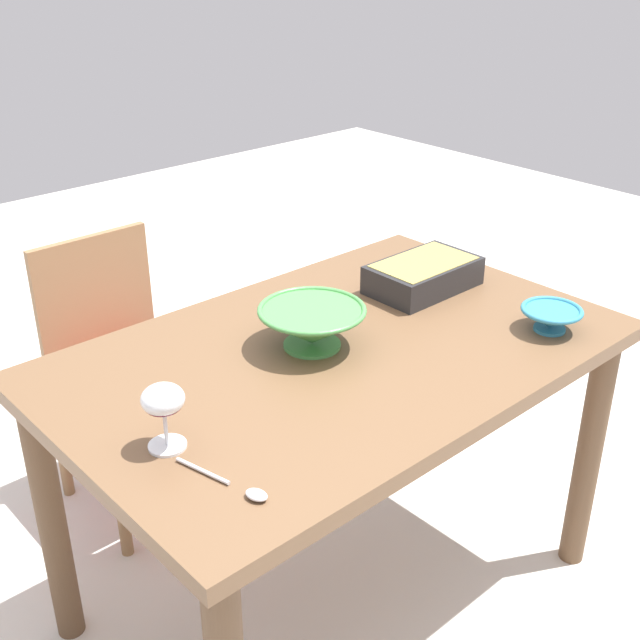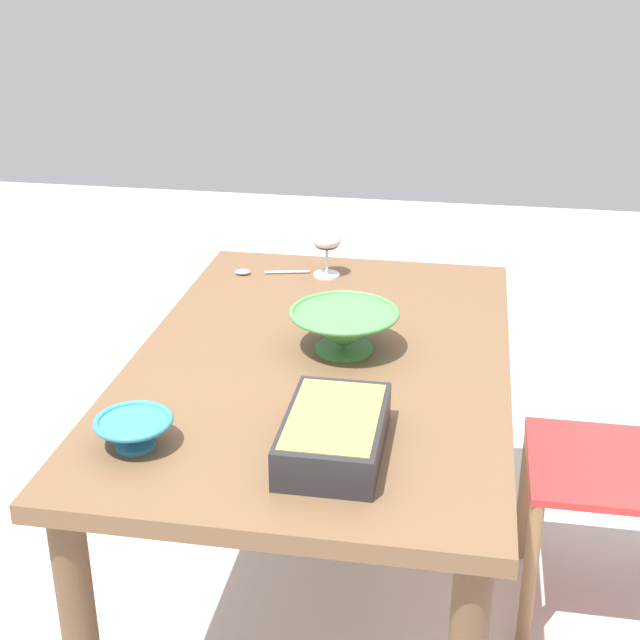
{
  "view_description": "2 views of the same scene",
  "coord_description": "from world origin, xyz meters",
  "px_view_note": "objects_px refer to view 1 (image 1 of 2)",
  "views": [
    {
      "loc": [
        1.16,
        1.22,
        1.68
      ],
      "look_at": [
        0.03,
        -0.03,
        0.84
      ],
      "focal_mm": 45.21,
      "sensor_mm": 36.0,
      "label": 1
    },
    {
      "loc": [
        -1.87,
        -0.32,
        1.69
      ],
      "look_at": [
        0.03,
        0.01,
        0.85
      ],
      "focal_mm": 50.96,
      "sensor_mm": 36.0,
      "label": 2
    }
  ],
  "objects_px": {
    "mixing_bowl": "(312,325)",
    "small_bowl": "(551,317)",
    "dining_table": "(337,388)",
    "wine_glass": "(163,403)",
    "casserole_dish": "(423,274)",
    "chair": "(120,363)",
    "serving_spoon": "(239,487)"
  },
  "relations": [
    {
      "from": "mixing_bowl",
      "to": "small_bowl",
      "type": "relative_size",
      "value": 1.69
    },
    {
      "from": "mixing_bowl",
      "to": "small_bowl",
      "type": "bearing_deg",
      "value": 146.09
    },
    {
      "from": "dining_table",
      "to": "wine_glass",
      "type": "distance_m",
      "value": 0.56
    },
    {
      "from": "mixing_bowl",
      "to": "casserole_dish",
      "type": "bearing_deg",
      "value": -173.94
    },
    {
      "from": "chair",
      "to": "small_bowl",
      "type": "bearing_deg",
      "value": 120.27
    },
    {
      "from": "dining_table",
      "to": "small_bowl",
      "type": "relative_size",
      "value": 8.92
    },
    {
      "from": "casserole_dish",
      "to": "small_bowl",
      "type": "relative_size",
      "value": 2.0
    },
    {
      "from": "dining_table",
      "to": "serving_spoon",
      "type": "bearing_deg",
      "value": 28.95
    },
    {
      "from": "mixing_bowl",
      "to": "small_bowl",
      "type": "xyz_separation_m",
      "value": [
        -0.49,
        0.33,
        -0.02
      ]
    },
    {
      "from": "dining_table",
      "to": "chair",
      "type": "bearing_deg",
      "value": -77.68
    },
    {
      "from": "chair",
      "to": "small_bowl",
      "type": "height_order",
      "value": "chair"
    },
    {
      "from": "dining_table",
      "to": "chair",
      "type": "xyz_separation_m",
      "value": [
        0.17,
        -0.79,
        -0.19
      ]
    },
    {
      "from": "serving_spoon",
      "to": "small_bowl",
      "type": "bearing_deg",
      "value": 179.36
    },
    {
      "from": "mixing_bowl",
      "to": "wine_glass",
      "type": "bearing_deg",
      "value": 14.12
    },
    {
      "from": "wine_glass",
      "to": "serving_spoon",
      "type": "height_order",
      "value": "wine_glass"
    },
    {
      "from": "dining_table",
      "to": "casserole_dish",
      "type": "xyz_separation_m",
      "value": [
        -0.41,
        -0.09,
        0.16
      ]
    },
    {
      "from": "casserole_dish",
      "to": "mixing_bowl",
      "type": "height_order",
      "value": "mixing_bowl"
    },
    {
      "from": "chair",
      "to": "dining_table",
      "type": "bearing_deg",
      "value": 102.32
    },
    {
      "from": "small_bowl",
      "to": "dining_table",
      "type": "bearing_deg",
      "value": -32.1
    },
    {
      "from": "dining_table",
      "to": "mixing_bowl",
      "type": "bearing_deg",
      "value": -50.05
    },
    {
      "from": "chair",
      "to": "small_bowl",
      "type": "distance_m",
      "value": 1.28
    },
    {
      "from": "small_bowl",
      "to": "serving_spoon",
      "type": "distance_m",
      "value": 0.95
    },
    {
      "from": "casserole_dish",
      "to": "chair",
      "type": "bearing_deg",
      "value": -49.95
    },
    {
      "from": "chair",
      "to": "wine_glass",
      "type": "relative_size",
      "value": 6.2
    },
    {
      "from": "chair",
      "to": "wine_glass",
      "type": "xyz_separation_m",
      "value": [
        0.35,
        0.86,
        0.4
      ]
    },
    {
      "from": "casserole_dish",
      "to": "mixing_bowl",
      "type": "relative_size",
      "value": 1.18
    },
    {
      "from": "chair",
      "to": "wine_glass",
      "type": "distance_m",
      "value": 1.01
    },
    {
      "from": "chair",
      "to": "casserole_dish",
      "type": "relative_size",
      "value": 2.79
    },
    {
      "from": "wine_glass",
      "to": "small_bowl",
      "type": "height_order",
      "value": "wine_glass"
    },
    {
      "from": "mixing_bowl",
      "to": "small_bowl",
      "type": "distance_m",
      "value": 0.59
    },
    {
      "from": "dining_table",
      "to": "casserole_dish",
      "type": "distance_m",
      "value": 0.45
    },
    {
      "from": "wine_glass",
      "to": "small_bowl",
      "type": "bearing_deg",
      "value": 167.78
    }
  ]
}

